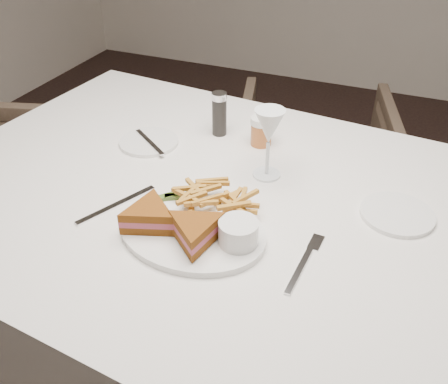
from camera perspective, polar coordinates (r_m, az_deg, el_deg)
The scene contains 3 objects.
table at distance 1.40m, azimuth 0.81°, elevation -13.36°, with size 1.52×1.01×0.75m, color silver.
chair_far at distance 2.15m, azimuth 10.11°, elevation 3.52°, with size 0.62×0.58×0.64m, color #47382C.
table_setting at distance 1.09m, azimuth -0.88°, elevation -0.28°, with size 0.82×0.64×0.18m.
Camera 1 is at (0.02, -0.97, 1.41)m, focal length 40.00 mm.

